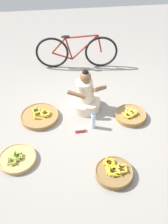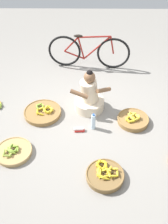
# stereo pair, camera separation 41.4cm
# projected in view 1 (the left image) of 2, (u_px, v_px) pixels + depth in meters

# --- Properties ---
(ground_plane) EXTENTS (10.00, 10.00, 0.00)m
(ground_plane) POSITION_uv_depth(u_px,v_px,m) (83.00, 120.00, 4.53)
(ground_plane) COLOR gray
(vendor_woman_front) EXTENTS (0.70, 0.52, 0.79)m
(vendor_woman_front) POSITION_uv_depth(u_px,v_px,m) (85.00, 97.00, 4.59)
(vendor_woman_front) COLOR beige
(vendor_woman_front) RESTS_ON ground
(bicycle_leaning) EXTENTS (1.70, 0.19, 0.73)m
(bicycle_leaning) POSITION_uv_depth(u_px,v_px,m) (77.00, 52.00, 5.53)
(bicycle_leaning) COLOR black
(bicycle_leaning) RESTS_ON ground
(banana_basket_back_left) EXTENTS (0.53, 0.53, 0.16)m
(banana_basket_back_left) POSITION_uv_depth(u_px,v_px,m) (114.00, 172.00, 3.66)
(banana_basket_back_left) COLOR brown
(banana_basket_back_left) RESTS_ON ground
(banana_basket_mid_left) EXTENTS (0.52, 0.52, 0.16)m
(banana_basket_mid_left) POSITION_uv_depth(u_px,v_px,m) (131.00, 115.00, 4.53)
(banana_basket_mid_left) COLOR olive
(banana_basket_mid_left) RESTS_ON ground
(banana_basket_front_right) EXTENTS (0.55, 0.55, 0.13)m
(banana_basket_front_right) POSITION_uv_depth(u_px,v_px,m) (17.00, 159.00, 3.86)
(banana_basket_front_right) COLOR tan
(banana_basket_front_right) RESTS_ON ground
(banana_basket_front_center) EXTENTS (0.64, 0.64, 0.15)m
(banana_basket_front_center) POSITION_uv_depth(u_px,v_px,m) (40.00, 116.00, 4.53)
(banana_basket_front_center) COLOR olive
(banana_basket_front_center) RESTS_ON ground
(water_bottle) EXTENTS (0.07, 0.07, 0.30)m
(water_bottle) POSITION_uv_depth(u_px,v_px,m) (93.00, 121.00, 4.30)
(water_bottle) COLOR silver
(water_bottle) RESTS_ON ground
(packet_carton_stack) EXTENTS (0.18, 0.07, 0.06)m
(packet_carton_stack) POSITION_uv_depth(u_px,v_px,m) (80.00, 130.00, 4.30)
(packet_carton_stack) COLOR red
(packet_carton_stack) RESTS_ON ground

